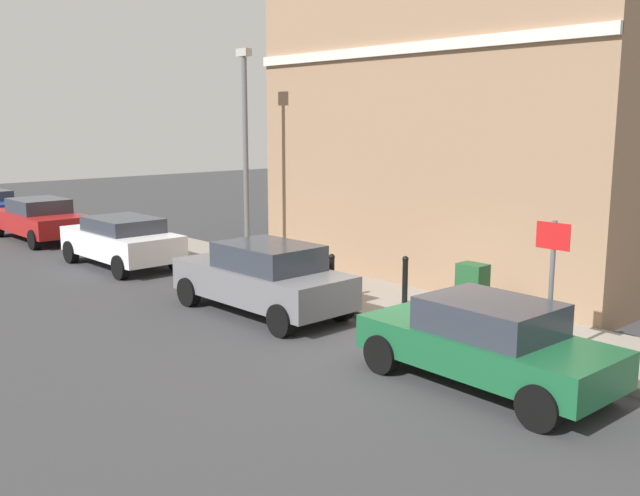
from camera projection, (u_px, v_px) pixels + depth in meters
name	position (u px, v px, depth m)	size (l,w,h in m)	color
ground	(409.00, 348.00, 12.75)	(80.00, 80.00, 0.00)	#38383A
sidewalk	(281.00, 275.00, 18.38)	(2.52, 30.00, 0.15)	gray
corner_building	(496.00, 114.00, 18.85)	(7.64, 10.10, 8.41)	#937256
car_green	(487.00, 342.00, 10.80)	(1.87, 4.01, 1.37)	#195933
car_grey	(263.00, 277.00, 14.90)	(1.88, 4.26, 1.52)	slate
car_white	(122.00, 240.00, 19.72)	(1.90, 4.08, 1.40)	silver
car_red	(40.00, 219.00, 24.11)	(1.92, 4.47, 1.43)	maroon
utility_cabinet	(472.00, 295.00, 13.83)	(0.46, 0.61, 1.15)	#1E4C28
bollard_near_cabinet	(405.00, 278.00, 15.20)	(0.14, 0.14, 1.04)	black
bollard_far_kerb	(332.00, 276.00, 15.44)	(0.14, 0.14, 1.04)	black
street_sign	(552.00, 268.00, 11.53)	(0.08, 0.60, 2.30)	#59595B
lamppost	(246.00, 149.00, 18.75)	(0.20, 0.44, 5.72)	#59595B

